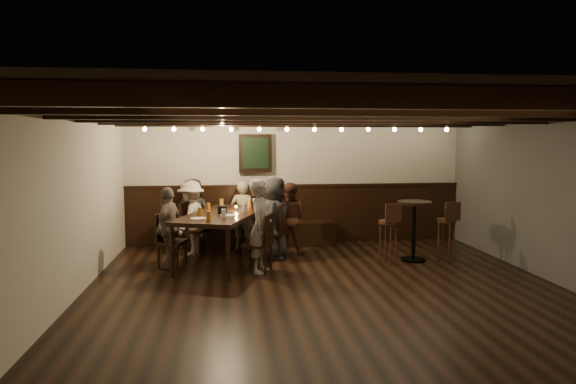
{
  "coord_description": "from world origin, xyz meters",
  "views": [
    {
      "loc": [
        -1.3,
        -6.35,
        2.03
      ],
      "look_at": [
        -0.41,
        1.3,
        1.22
      ],
      "focal_mm": 32.0,
      "sensor_mm": 36.0,
      "label": 1
    }
  ],
  "objects": [
    {
      "name": "person_left_near",
      "position": [
        -1.96,
        2.63,
        0.65
      ],
      "size": [
        0.73,
        0.95,
        1.3
      ],
      "primitive_type": "imported",
      "rotation": [
        0.0,
        0.0,
        -1.9
      ],
      "color": "#B1A096",
      "rests_on": "floor"
    },
    {
      "name": "person_bench_right",
      "position": [
        -0.25,
        2.52,
        0.63
      ],
      "size": [
        0.73,
        0.65,
        1.26
      ],
      "primitive_type": "imported",
      "rotation": [
        0.0,
        0.0,
        2.81
      ],
      "color": "#592F1E",
      "rests_on": "floor"
    },
    {
      "name": "person_bench_centre",
      "position": [
        -1.06,
        2.95,
        0.63
      ],
      "size": [
        0.53,
        0.43,
        1.26
      ],
      "primitive_type": "imported",
      "rotation": [
        0.0,
        0.0,
        2.81
      ],
      "color": "#9C957D",
      "rests_on": "floor"
    },
    {
      "name": "person_right_near",
      "position": [
        -0.54,
        2.14,
        0.69
      ],
      "size": [
        0.63,
        0.78,
        1.38
      ],
      "primitive_type": "imported",
      "rotation": [
        0.0,
        0.0,
        1.24
      ],
      "color": "#272629",
      "rests_on": "floor"
    },
    {
      "name": "chair_left_near",
      "position": [
        -1.93,
        2.62,
        0.28
      ],
      "size": [
        0.53,
        0.53,
        0.91
      ],
      "rotation": [
        0.0,
        0.0,
        -1.9
      ],
      "color": "black",
      "rests_on": "floor"
    },
    {
      "name": "chair_right_near",
      "position": [
        -0.57,
        2.15,
        0.29
      ],
      "size": [
        0.54,
        0.54,
        0.94
      ],
      "rotation": [
        0.0,
        0.0,
        1.24
      ],
      "color": "black",
      "rests_on": "floor"
    },
    {
      "name": "bar_stool_right",
      "position": [
        2.24,
        1.58,
        0.38
      ],
      "size": [
        0.33,
        0.35,
        1.01
      ],
      "rotation": [
        0.0,
        0.0,
        0.19
      ],
      "color": "#392412",
      "rests_on": "floor"
    },
    {
      "name": "pint_e",
      "position": [
        -1.75,
        1.6,
        0.89
      ],
      "size": [
        0.07,
        0.07,
        0.14
      ],
      "primitive_type": "cylinder",
      "color": "#BF7219",
      "rests_on": "dining_table"
    },
    {
      "name": "candle",
      "position": [
        -1.19,
        2.2,
        0.85
      ],
      "size": [
        0.05,
        0.05,
        0.05
      ],
      "primitive_type": "cylinder",
      "color": "beige",
      "rests_on": "dining_table"
    },
    {
      "name": "person_bench_left",
      "position": [
        -1.96,
        3.1,
        0.65
      ],
      "size": [
        0.74,
        0.6,
        1.3
      ],
      "primitive_type": "imported",
      "rotation": [
        0.0,
        0.0,
        2.81
      ],
      "color": "black",
      "rests_on": "floor"
    },
    {
      "name": "plate_near",
      "position": [
        -1.76,
        1.34,
        0.83
      ],
      "size": [
        0.24,
        0.24,
        0.01
      ],
      "primitive_type": "cylinder",
      "color": "white",
      "rests_on": "dining_table"
    },
    {
      "name": "pint_g",
      "position": [
        -1.61,
        1.18,
        0.89
      ],
      "size": [
        0.07,
        0.07,
        0.14
      ],
      "primitive_type": "cylinder",
      "color": "#BF7219",
      "rests_on": "dining_table"
    },
    {
      "name": "pint_c",
      "position": [
        -1.65,
        2.15,
        0.89
      ],
      "size": [
        0.07,
        0.07,
        0.14
      ],
      "primitive_type": "cylinder",
      "color": "#BF7219",
      "rests_on": "dining_table"
    },
    {
      "name": "person_left_far",
      "position": [
        -2.25,
        1.77,
        0.64
      ],
      "size": [
        0.54,
        0.81,
        1.28
      ],
      "primitive_type": "imported",
      "rotation": [
        0.0,
        0.0,
        -1.9
      ],
      "color": "slate",
      "rests_on": "floor"
    },
    {
      "name": "high_top_table",
      "position": [
        1.74,
        1.74,
        0.65
      ],
      "size": [
        0.56,
        0.56,
        1.0
      ],
      "color": "black",
      "rests_on": "floor"
    },
    {
      "name": "chair_left_far",
      "position": [
        -2.22,
        1.76,
        0.26
      ],
      "size": [
        0.5,
        0.5,
        0.85
      ],
      "rotation": [
        0.0,
        0.0,
        -1.9
      ],
      "color": "black",
      "rests_on": "floor"
    },
    {
      "name": "dining_table",
      "position": [
        -1.4,
        1.96,
        0.76
      ],
      "size": [
        1.65,
        2.4,
        0.82
      ],
      "rotation": [
        0.0,
        0.0,
        -0.33
      ],
      "color": "black",
      "rests_on": "floor"
    },
    {
      "name": "bar_stool_left",
      "position": [
        1.24,
        1.53,
        0.38
      ],
      "size": [
        0.33,
        0.35,
        1.01
      ],
      "rotation": [
        0.0,
        0.0,
        0.2
      ],
      "color": "#392412",
      "rests_on": "floor"
    },
    {
      "name": "chair_right_far",
      "position": [
        -0.86,
        1.3,
        0.27
      ],
      "size": [
        0.52,
        0.52,
        0.9
      ],
      "rotation": [
        0.0,
        0.0,
        1.24
      ],
      "color": "black",
      "rests_on": "floor"
    },
    {
      "name": "pint_b",
      "position": [
        -0.95,
        2.49,
        0.89
      ],
      "size": [
        0.07,
        0.07,
        0.14
      ],
      "primitive_type": "cylinder",
      "color": "#BF7219",
      "rests_on": "dining_table"
    },
    {
      "name": "pint_a",
      "position": [
        -1.44,
        2.71,
        0.89
      ],
      "size": [
        0.07,
        0.07,
        0.14
      ],
      "primitive_type": "cylinder",
      "color": "#BF7219",
      "rests_on": "dining_table"
    },
    {
      "name": "condiment_caddy",
      "position": [
        -1.41,
        1.91,
        0.88
      ],
      "size": [
        0.15,
        0.1,
        0.12
      ],
      "primitive_type": "cube",
      "color": "black",
      "rests_on": "dining_table"
    },
    {
      "name": "pint_f",
      "position": [
        -1.39,
        1.37,
        0.89
      ],
      "size": [
        0.07,
        0.07,
        0.14
      ],
      "primitive_type": "cylinder",
      "color": "silver",
      "rests_on": "dining_table"
    },
    {
      "name": "plate_far",
      "position": [
        -1.32,
        1.62,
        0.83
      ],
      "size": [
        0.24,
        0.24,
        0.01
      ],
      "primitive_type": "cylinder",
      "color": "white",
      "rests_on": "dining_table"
    },
    {
      "name": "room",
      "position": [
        -0.29,
        2.21,
        1.07
      ],
      "size": [
        7.0,
        7.0,
        7.0
      ],
      "color": "black",
      "rests_on": "ground"
    },
    {
      "name": "person_right_far",
      "position": [
        -0.83,
        1.29,
        0.71
      ],
      "size": [
        0.49,
        0.6,
        1.42
      ],
      "primitive_type": "imported",
      "rotation": [
        0.0,
        0.0,
        1.24
      ],
      "color": "gray",
      "rests_on": "floor"
    },
    {
      "name": "pint_d",
      "position": [
        -1.05,
        2.05,
        0.89
      ],
      "size": [
        0.07,
        0.07,
        0.14
      ],
      "primitive_type": "cylinder",
      "color": "silver",
      "rests_on": "dining_table"
    }
  ]
}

